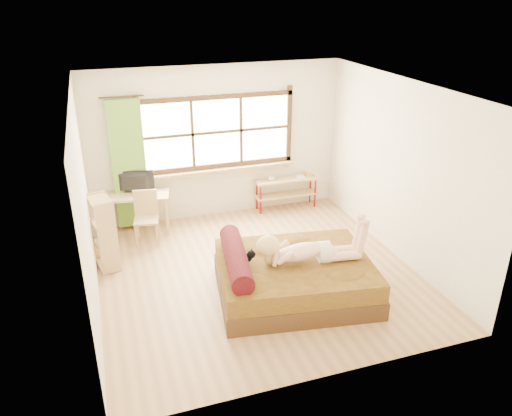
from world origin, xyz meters
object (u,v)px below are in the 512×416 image
object	(u,v)px
bed	(291,276)
bookshelf	(104,233)
woman	(308,240)
pipe_shelf	(287,187)
desk	(136,199)
chair	(146,214)
kitten	(242,258)

from	to	relation	value
bed	bookshelf	bearing A→B (deg)	155.50
woman	pipe_shelf	xyz separation A→B (m)	(0.80, 2.77, -0.39)
woman	bookshelf	xyz separation A→B (m)	(-2.55, 1.60, -0.25)
woman	pipe_shelf	size ratio (longest dim) A/B	1.21
desk	woman	bearing A→B (deg)	-43.39
pipe_shelf	chair	bearing A→B (deg)	-168.45
desk	chair	size ratio (longest dim) A/B	1.36
bookshelf	desk	bearing A→B (deg)	49.34
kitten	pipe_shelf	distance (m)	3.11
chair	bookshelf	world-z (taller)	bookshelf
desk	bookshelf	distance (m)	1.20
kitten	pipe_shelf	world-z (taller)	kitten
chair	pipe_shelf	bearing A→B (deg)	20.38
desk	pipe_shelf	distance (m)	2.78
chair	pipe_shelf	xyz separation A→B (m)	(2.66, 0.49, -0.04)
pipe_shelf	bookshelf	bearing A→B (deg)	-159.61
desk	chair	distance (m)	0.41
pipe_shelf	bookshelf	world-z (taller)	bookshelf
bed	chair	xyz separation A→B (m)	(-1.66, 2.22, 0.20)
woman	bookshelf	size ratio (longest dim) A/B	1.28
kitten	desk	size ratio (longest dim) A/B	0.26
woman	kitten	bearing A→B (deg)	178.93
kitten	bed	bearing A→B (deg)	0.87
woman	desk	size ratio (longest dim) A/B	1.23
woman	desk	xyz separation A→B (m)	(-1.98, 2.65, -0.23)
kitten	desk	world-z (taller)	kitten
desk	bookshelf	bearing A→B (deg)	-108.64
woman	chair	size ratio (longest dim) A/B	1.67
pipe_shelf	desk	bearing A→B (deg)	-176.45
bed	desk	world-z (taller)	bed
bed	bookshelf	world-z (taller)	bookshelf
kitten	chair	xyz separation A→B (m)	(-0.99, 2.13, -0.16)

